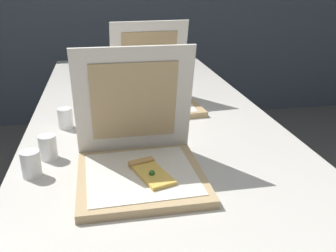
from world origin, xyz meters
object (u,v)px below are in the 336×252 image
object	(u,v)px
cup_white_near_left	(31,164)
pizza_box_middle	(154,94)
cup_white_mid	(65,118)
pizza_box_front	(140,160)
cup_white_near_center	(48,147)
table	(154,134)
cup_white_far	(94,88)

from	to	relation	value
cup_white_near_left	pizza_box_middle	bearing A→B (deg)	52.51
cup_white_mid	pizza_box_middle	bearing A→B (deg)	28.65
pizza_box_front	cup_white_near_center	world-z (taller)	pizza_box_front
table	pizza_box_front	xyz separation A→B (m)	(-0.10, -0.39, 0.09)
cup_white_near_center	cup_white_mid	bearing A→B (deg)	82.49
pizza_box_front	cup_white_near_left	bearing A→B (deg)	169.06
cup_white_near_left	table	bearing A→B (deg)	41.45
table	cup_white_mid	world-z (taller)	cup_white_mid
pizza_box_middle	cup_white_far	size ratio (longest dim) A/B	4.93
table	cup_white_mid	size ratio (longest dim) A/B	33.65
pizza_box_middle	cup_white_far	bearing A→B (deg)	137.28
pizza_box_front	cup_white_mid	bearing A→B (deg)	118.47
table	pizza_box_middle	distance (m)	0.23
cup_white_near_left	cup_white_far	bearing A→B (deg)	77.10
cup_white_mid	cup_white_far	bearing A→B (deg)	74.96
table	pizza_box_front	bearing A→B (deg)	-103.56
table	pizza_box_front	world-z (taller)	pizza_box_front
pizza_box_front	cup_white_near_center	xyz separation A→B (m)	(-0.26, 0.16, -0.01)
table	cup_white_far	bearing A→B (deg)	118.86
cup_white_near_left	cup_white_far	size ratio (longest dim) A/B	1.00
pizza_box_front	pizza_box_middle	world-z (taller)	same
pizza_box_front	cup_white_near_left	world-z (taller)	pizza_box_front
cup_white_far	cup_white_near_left	bearing A→B (deg)	-102.90
cup_white_far	cup_white_near_center	size ratio (longest dim) A/B	1.00
pizza_box_front	cup_white_near_left	size ratio (longest dim) A/B	4.66
pizza_box_middle	cup_white_mid	world-z (taller)	pizza_box_middle
pizza_box_middle	table	bearing A→B (deg)	-104.56
pizza_box_middle	cup_white_mid	xyz separation A→B (m)	(-0.35, -0.19, -0.01)
table	pizza_box_middle	xyz separation A→B (m)	(0.03, 0.21, 0.09)
cup_white_mid	cup_white_far	world-z (taller)	same
pizza_box_middle	cup_white_near_center	bearing A→B (deg)	-136.66
table	cup_white_near_left	xyz separation A→B (m)	(-0.39, -0.34, 0.08)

